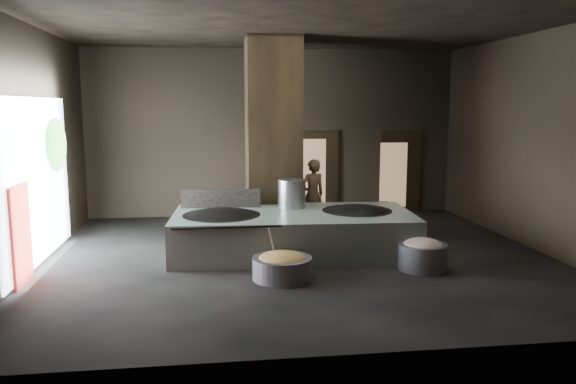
{
  "coord_description": "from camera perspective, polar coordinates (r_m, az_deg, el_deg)",
  "views": [
    {
      "loc": [
        -1.67,
        -10.78,
        3.0
      ],
      "look_at": [
        -0.16,
        0.43,
        1.25
      ],
      "focal_mm": 35.0,
      "sensor_mm": 36.0,
      "label": 1
    }
  ],
  "objects": [
    {
      "name": "left_wall",
      "position": [
        11.32,
        -25.1,
        4.17
      ],
      "size": [
        0.1,
        9.0,
        4.5
      ],
      "primitive_type": "cube",
      "color": "black",
      "rests_on": "ground"
    },
    {
      "name": "ladle",
      "position": [
        9.9,
        -1.57,
        -5.54
      ],
      "size": [
        0.21,
        0.38,
        0.74
      ],
      "primitive_type": "cylinder",
      "rotation": [
        0.49,
        0.0,
        -0.47
      ],
      "color": "#A3A6AA",
      "rests_on": "veg_basin"
    },
    {
      "name": "doorway_near",
      "position": [
        15.61,
        2.96,
        1.8
      ],
      "size": [
        1.18,
        0.08,
        2.38
      ],
      "primitive_type": "cube",
      "color": "black",
      "rests_on": "ground"
    },
    {
      "name": "meat_basin",
      "position": [
        10.69,
        13.49,
        -6.4
      ],
      "size": [
        1.12,
        1.12,
        0.49
      ],
      "primitive_type": "cylinder",
      "rotation": [
        0.0,
        0.0,
        -0.33
      ],
      "color": "gray",
      "rests_on": "ground"
    },
    {
      "name": "wok_right",
      "position": [
        11.75,
        7.02,
        -2.31
      ],
      "size": [
        1.42,
        1.42,
        0.4
      ],
      "primitive_type": "ellipsoid",
      "color": "black",
      "rests_on": "hearth_platform"
    },
    {
      "name": "back_wall",
      "position": [
        15.44,
        -1.48,
        6.02
      ],
      "size": [
        10.0,
        0.1,
        4.5
      ],
      "primitive_type": "cube",
      "color": "black",
      "rests_on": "ground"
    },
    {
      "name": "hearth_platform",
      "position": [
        11.51,
        0.52,
        -4.16
      ],
      "size": [
        4.97,
        2.61,
        0.84
      ],
      "primitive_type": "cube",
      "rotation": [
        0.0,
        0.0,
        -0.06
      ],
      "color": "#A8BBAB",
      "rests_on": "ground"
    },
    {
      "name": "wok_left_rim",
      "position": [
        11.26,
        -6.77,
        -2.43
      ],
      "size": [
        1.56,
        1.56,
        0.05
      ],
      "primitive_type": "cylinder",
      "color": "black",
      "rests_on": "hearth_platform"
    },
    {
      "name": "doorway_near_glow",
      "position": [
        15.55,
        2.25,
        1.59
      ],
      "size": [
        0.87,
        0.04,
        2.07
      ],
      "primitive_type": "cube",
      "color": "#8C6647",
      "rests_on": "ground"
    },
    {
      "name": "cook",
      "position": [
        13.53,
        2.51,
        -0.29
      ],
      "size": [
        0.73,
        0.59,
        1.73
      ],
      "primitive_type": "imported",
      "rotation": [
        0.0,
        0.0,
        3.48
      ],
      "color": "#A07251",
      "rests_on": "ground"
    },
    {
      "name": "floor",
      "position": [
        11.33,
        1.09,
        -6.82
      ],
      "size": [
        10.0,
        9.0,
        0.1
      ],
      "primitive_type": "cube",
      "color": "black",
      "rests_on": "ground"
    },
    {
      "name": "wok_left",
      "position": [
        11.28,
        -6.76,
        -2.78
      ],
      "size": [
        1.52,
        1.52,
        0.42
      ],
      "primitive_type": "ellipsoid",
      "color": "black",
      "rests_on": "hearth_platform"
    },
    {
      "name": "doorway_far",
      "position": [
        16.23,
        11.33,
        1.91
      ],
      "size": [
        1.18,
        0.08,
        2.38
      ],
      "primitive_type": "cube",
      "color": "black",
      "rests_on": "ground"
    },
    {
      "name": "doorway_far_glow",
      "position": [
        16.14,
        10.65,
        1.71
      ],
      "size": [
        0.77,
        0.04,
        1.83
      ],
      "primitive_type": "cube",
      "color": "#8C6647",
      "rests_on": "ground"
    },
    {
      "name": "left_opening",
      "position": [
        11.54,
        -24.13,
        1.06
      ],
      "size": [
        0.04,
        4.2,
        3.1
      ],
      "primitive_type": "cube",
      "color": "white",
      "rests_on": "ground"
    },
    {
      "name": "veg_fill",
      "position": [
        9.83,
        -0.59,
        -6.85
      ],
      "size": [
        0.86,
        0.86,
        0.26
      ],
      "primitive_type": "ellipsoid",
      "color": "#9EA650",
      "rests_on": "veg_basin"
    },
    {
      "name": "splash_guard",
      "position": [
        12.01,
        -6.86,
        -0.71
      ],
      "size": [
        1.68,
        0.17,
        0.42
      ],
      "primitive_type": "cube",
      "rotation": [
        0.0,
        0.0,
        -0.06
      ],
      "color": "black",
      "rests_on": "hearth_platform"
    },
    {
      "name": "tree_silhouette",
      "position": [
        12.52,
        -22.46,
        4.47
      ],
      "size": [
        0.28,
        1.1,
        1.1
      ],
      "primitive_type": "ellipsoid",
      "color": "#194714",
      "rests_on": "left_opening"
    },
    {
      "name": "pavilion_sliver",
      "position": [
        10.42,
        -25.49,
        -3.98
      ],
      "size": [
        0.05,
        0.9,
        1.7
      ],
      "primitive_type": "cube",
      "color": "maroon",
      "rests_on": "ground"
    },
    {
      "name": "veg_basin",
      "position": [
        9.87,
        -0.59,
        -7.74
      ],
      "size": [
        1.08,
        1.08,
        0.38
      ],
      "primitive_type": "cylinder",
      "rotation": [
        0.0,
        0.0,
        -0.03
      ],
      "color": "gray",
      "rests_on": "ground"
    },
    {
      "name": "wok_right_rim",
      "position": [
        11.74,
        7.03,
        -1.97
      ],
      "size": [
        1.45,
        1.45,
        0.05
      ],
      "primitive_type": "cylinder",
      "color": "black",
      "rests_on": "hearth_platform"
    },
    {
      "name": "stock_pot",
      "position": [
        11.91,
        0.38,
        -0.23
      ],
      "size": [
        0.59,
        0.59,
        0.63
      ],
      "primitive_type": "cylinder",
      "color": "#A3A6AA",
      "rests_on": "hearth_platform"
    },
    {
      "name": "meat_fill",
      "position": [
        10.64,
        13.53,
        -5.33
      ],
      "size": [
        0.73,
        0.73,
        0.28
      ],
      "primitive_type": "ellipsoid",
      "color": "tan",
      "rests_on": "meat_basin"
    },
    {
      "name": "pillar",
      "position": [
        12.78,
        -1.52,
        5.43
      ],
      "size": [
        1.2,
        1.2,
        4.5
      ],
      "primitive_type": "cube",
      "color": "black",
      "rests_on": "ground"
    },
    {
      "name": "front_wall",
      "position": [
        6.49,
        7.28,
        2.08
      ],
      "size": [
        10.0,
        0.1,
        4.5
      ],
      "primitive_type": "cube",
      "color": "black",
      "rests_on": "ground"
    },
    {
      "name": "platform_cap",
      "position": [
        11.42,
        0.52,
        -2.23
      ],
      "size": [
        4.73,
        2.27,
        0.03
      ],
      "primitive_type": "cube",
      "color": "black",
      "rests_on": "hearth_platform"
    },
    {
      "name": "ceiling",
      "position": [
        11.02,
        1.16,
        16.88
      ],
      "size": [
        10.0,
        9.0,
        0.1
      ],
      "primitive_type": "cube",
      "color": "black",
      "rests_on": "back_wall"
    },
    {
      "name": "right_wall",
      "position": [
        12.73,
        24.29,
        4.64
      ],
      "size": [
        0.1,
        9.0,
        4.5
      ],
      "primitive_type": "cube",
      "color": "black",
      "rests_on": "ground"
    }
  ]
}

